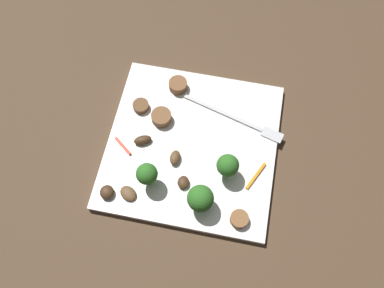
% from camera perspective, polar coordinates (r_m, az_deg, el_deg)
% --- Properties ---
extents(ground_plane, '(1.40, 1.40, 0.00)m').
position_cam_1_polar(ground_plane, '(0.66, -0.00, -0.45)').
color(ground_plane, '#4C3826').
extents(plate, '(0.27, 0.27, 0.01)m').
position_cam_1_polar(plate, '(0.65, -0.00, -0.23)').
color(plate, white).
rests_on(plate, ground_plane).
extents(fork, '(0.18, 0.06, 0.00)m').
position_cam_1_polar(fork, '(0.67, 6.91, 3.40)').
color(fork, silver).
rests_on(fork, plate).
extents(broccoli_floret_0, '(0.04, 0.04, 0.05)m').
position_cam_1_polar(broccoli_floret_0, '(0.58, 1.22, -7.85)').
color(broccoli_floret_0, '#347525').
rests_on(broccoli_floret_0, plate).
extents(broccoli_floret_1, '(0.03, 0.03, 0.05)m').
position_cam_1_polar(broccoli_floret_1, '(0.60, 5.18, -3.10)').
color(broccoli_floret_1, '#347525').
rests_on(broccoli_floret_1, plate).
extents(broccoli_floret_2, '(0.03, 0.03, 0.05)m').
position_cam_1_polar(broccoli_floret_2, '(0.59, -6.52, -4.35)').
color(broccoli_floret_2, '#347525').
rests_on(broccoli_floret_2, plate).
extents(sausage_slice_0, '(0.04, 0.04, 0.02)m').
position_cam_1_polar(sausage_slice_0, '(0.69, -2.03, 8.47)').
color(sausage_slice_0, brown).
rests_on(sausage_slice_0, plate).
extents(sausage_slice_1, '(0.04, 0.04, 0.01)m').
position_cam_1_polar(sausage_slice_1, '(0.68, -7.37, 5.46)').
color(sausage_slice_1, brown).
rests_on(sausage_slice_1, plate).
extents(sausage_slice_2, '(0.05, 0.05, 0.02)m').
position_cam_1_polar(sausage_slice_2, '(0.66, -4.43, 3.88)').
color(sausage_slice_2, brown).
rests_on(sausage_slice_2, plate).
extents(sausage_slice_3, '(0.04, 0.04, 0.01)m').
position_cam_1_polar(sausage_slice_3, '(0.60, 6.82, -10.68)').
color(sausage_slice_3, brown).
rests_on(sausage_slice_3, plate).
extents(mushroom_0, '(0.02, 0.03, 0.01)m').
position_cam_1_polar(mushroom_0, '(0.63, -2.47, -1.98)').
color(mushroom_0, brown).
rests_on(mushroom_0, plate).
extents(mushroom_1, '(0.03, 0.03, 0.01)m').
position_cam_1_polar(mushroom_1, '(0.62, -9.18, -7.04)').
color(mushroom_1, brown).
rests_on(mushroom_1, plate).
extents(mushroom_2, '(0.02, 0.03, 0.01)m').
position_cam_1_polar(mushroom_2, '(0.62, -12.19, -6.80)').
color(mushroom_2, '#422B19').
rests_on(mushroom_2, plate).
extents(mushroom_3, '(0.02, 0.02, 0.01)m').
position_cam_1_polar(mushroom_3, '(0.62, -1.14, -5.58)').
color(mushroom_3, '#422B19').
rests_on(mushroom_3, plate).
extents(mushroom_4, '(0.03, 0.03, 0.01)m').
position_cam_1_polar(mushroom_4, '(0.65, -7.13, 0.57)').
color(mushroom_4, '#422B19').
rests_on(mushroom_4, plate).
extents(pepper_strip_0, '(0.03, 0.03, 0.00)m').
position_cam_1_polar(pepper_strip_0, '(0.65, -9.93, -0.29)').
color(pepper_strip_0, red).
rests_on(pepper_strip_0, plate).
extents(pepper_strip_1, '(0.03, 0.05, 0.00)m').
position_cam_1_polar(pepper_strip_1, '(0.63, 9.18, -4.56)').
color(pepper_strip_1, orange).
rests_on(pepper_strip_1, plate).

